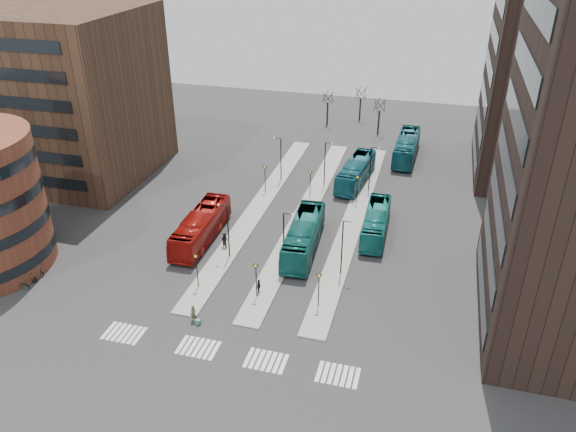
% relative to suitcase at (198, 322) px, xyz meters
% --- Properties ---
extents(ground, '(160.00, 160.00, 0.00)m').
position_rel_suitcase_xyz_m(ground, '(2.20, -6.81, -0.26)').
color(ground, '#29292C').
rests_on(ground, ground).
extents(island_left, '(2.50, 45.00, 0.15)m').
position_rel_suitcase_xyz_m(island_left, '(-1.80, 23.19, -0.18)').
color(island_left, gray).
rests_on(island_left, ground).
extents(island_mid, '(2.50, 45.00, 0.15)m').
position_rel_suitcase_xyz_m(island_mid, '(4.20, 23.19, -0.18)').
color(island_mid, gray).
rests_on(island_mid, ground).
extents(island_right, '(2.50, 45.00, 0.15)m').
position_rel_suitcase_xyz_m(island_right, '(10.20, 23.19, -0.18)').
color(island_right, gray).
rests_on(island_right, ground).
extents(suitcase, '(0.51, 0.46, 0.52)m').
position_rel_suitcase_xyz_m(suitcase, '(0.00, 0.00, 0.00)').
color(suitcase, '#1B2898').
rests_on(suitcase, ground).
extents(red_bus, '(3.05, 12.11, 3.36)m').
position_rel_suitcase_xyz_m(red_bus, '(-5.50, 13.81, 1.42)').
color(red_bus, '#95100B').
rests_on(red_bus, ground).
extents(teal_bus_a, '(3.56, 12.32, 3.39)m').
position_rel_suitcase_xyz_m(teal_bus_a, '(6.00, 14.81, 1.44)').
color(teal_bus_a, '#125D59').
rests_on(teal_bus_a, ground).
extents(teal_bus_b, '(3.95, 11.78, 3.22)m').
position_rel_suitcase_xyz_m(teal_bus_b, '(8.67, 33.29, 1.35)').
color(teal_bus_b, '#155969').
rests_on(teal_bus_b, ground).
extents(teal_bus_c, '(2.78, 10.75, 2.98)m').
position_rel_suitcase_xyz_m(teal_bus_c, '(13.11, 20.24, 1.23)').
color(teal_bus_c, '#16716E').
rests_on(teal_bus_c, ground).
extents(teal_bus_d, '(3.21, 12.37, 3.42)m').
position_rel_suitcase_xyz_m(teal_bus_d, '(14.53, 43.98, 1.45)').
color(teal_bus_d, '#145A65').
rests_on(teal_bus_d, ground).
extents(traveller, '(0.64, 0.45, 1.67)m').
position_rel_suitcase_xyz_m(traveller, '(-0.56, 0.37, 0.58)').
color(traveller, brown).
rests_on(traveller, ground).
extents(commuter_a, '(1.05, 0.93, 1.82)m').
position_rel_suitcase_xyz_m(commuter_a, '(-2.36, 12.88, 0.65)').
color(commuter_a, black).
rests_on(commuter_a, ground).
extents(commuter_b, '(0.47, 0.95, 1.56)m').
position_rel_suitcase_xyz_m(commuter_b, '(3.79, 5.87, 0.52)').
color(commuter_b, black).
rests_on(commuter_b, ground).
extents(commuter_c, '(0.80, 1.12, 1.56)m').
position_rel_suitcase_xyz_m(commuter_c, '(4.55, 11.84, 0.52)').
color(commuter_c, black).
rests_on(commuter_c, ground).
extents(bicycle_near, '(1.84, 0.68, 0.96)m').
position_rel_suitcase_xyz_m(bicycle_near, '(-18.80, 0.52, 0.22)').
color(bicycle_near, gray).
rests_on(bicycle_near, ground).
extents(bicycle_mid, '(1.82, 0.77, 1.06)m').
position_rel_suitcase_xyz_m(bicycle_mid, '(-18.80, 1.57, 0.27)').
color(bicycle_mid, gray).
rests_on(bicycle_mid, ground).
extents(bicycle_far, '(1.95, 1.05, 0.97)m').
position_rel_suitcase_xyz_m(bicycle_far, '(-18.80, 2.94, 0.23)').
color(bicycle_far, gray).
rests_on(bicycle_far, ground).
extents(crosswalk_stripes, '(22.35, 2.40, 0.01)m').
position_rel_suitcase_xyz_m(crosswalk_stripes, '(3.95, -2.81, -0.25)').
color(crosswalk_stripes, silver).
rests_on(crosswalk_stripes, ground).
extents(office_block, '(25.00, 20.12, 22.00)m').
position_rel_suitcase_xyz_m(office_block, '(-31.80, 27.17, 10.74)').
color(office_block, '#4A3222').
rests_on(office_block, ground).
extents(tower_far, '(20.12, 20.00, 30.00)m').
position_rel_suitcase_xyz_m(tower_far, '(34.17, 43.19, 14.74)').
color(tower_far, black).
rests_on(tower_far, ground).
extents(sign_poles, '(12.45, 22.12, 3.65)m').
position_rel_suitcase_xyz_m(sign_poles, '(3.80, 16.19, 2.15)').
color(sign_poles, black).
rests_on(sign_poles, ground).
extents(lamp_posts, '(14.04, 20.24, 6.12)m').
position_rel_suitcase_xyz_m(lamp_posts, '(4.83, 21.19, 3.32)').
color(lamp_posts, black).
rests_on(lamp_posts, ground).
extents(bare_trees, '(10.97, 8.14, 5.90)m').
position_rel_suitcase_xyz_m(bare_trees, '(4.86, 55.85, 2.47)').
color(bare_trees, black).
rests_on(bare_trees, ground).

